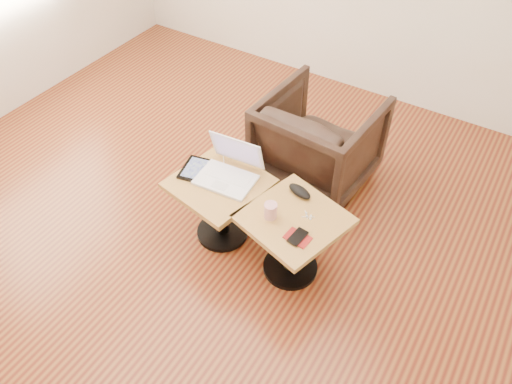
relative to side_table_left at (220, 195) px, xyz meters
The scene contains 11 objects.
room_shell 1.00m from the side_table_left, 145.92° to the right, with size 4.52×4.52×2.71m.
side_table_left is the anchor object (origin of this frame).
side_table_right 0.54m from the side_table_left, ahead, with size 0.65×0.65×0.48m.
laptop 0.19m from the side_table_left, 70.81° to the left, with size 0.37×0.34×0.24m.
tablet 0.22m from the side_table_left, behind, with size 0.22×0.26×0.02m.
charging_adapter 0.31m from the side_table_left, 119.70° to the left, with size 0.04×0.04×0.02m, color white.
glasses_case 0.52m from the side_table_left, 19.22° to the left, with size 0.16×0.07×0.05m, color black.
striped_cup 0.46m from the side_table_left, 11.25° to the right, with size 0.08×0.08×0.10m, color #C34553.
earbuds_tangle 0.62m from the side_table_left, ahead, with size 0.07×0.05×0.01m.
phone_on_sleeve 0.65m from the side_table_left, 12.82° to the right, with size 0.15×0.13×0.02m.
armchair 0.88m from the side_table_left, 71.70° to the left, with size 0.74×0.76×0.69m, color #2F231A.
Camera 1 is at (1.51, -1.67, 2.58)m, focal length 35.00 mm.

